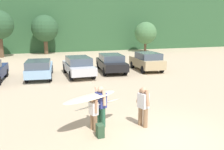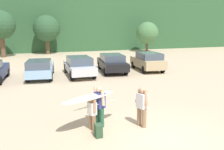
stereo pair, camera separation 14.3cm
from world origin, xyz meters
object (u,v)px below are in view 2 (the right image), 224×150
(person_adult, at_px, (100,104))
(backpack_dropped, at_px, (98,131))
(surfboard_cream, at_px, (89,97))
(person_child, at_px, (92,112))
(parked_car_black, at_px, (112,62))
(parked_car_silver, at_px, (79,65))
(parked_car_sky_blue, at_px, (40,68))
(person_companion, at_px, (142,104))
(surfboard_white, at_px, (97,104))
(parked_car_tan, at_px, (148,61))

(person_adult, height_order, backpack_dropped, person_adult)
(person_adult, xyz_separation_m, surfboard_cream, (-0.44, -0.20, 0.38))
(person_child, bearing_deg, parked_car_black, -130.47)
(parked_car_silver, xyz_separation_m, backpack_dropped, (-1.26, -10.52, -0.58))
(parked_car_sky_blue, distance_m, person_adult, 9.86)
(person_adult, xyz_separation_m, backpack_dropped, (-0.29, -0.87, -0.67))
(person_adult, height_order, person_companion, person_adult)
(parked_car_sky_blue, height_order, parked_car_silver, parked_car_silver)
(person_adult, distance_m, surfboard_white, 0.13)
(person_companion, height_order, backpack_dropped, person_companion)
(parked_car_black, distance_m, person_child, 11.50)
(parked_car_black, bearing_deg, surfboard_cream, 163.86)
(parked_car_black, bearing_deg, parked_car_sky_blue, 103.32)
(parked_car_black, bearing_deg, parked_car_silver, 110.20)
(parked_car_black, distance_m, surfboard_white, 11.04)
(parked_car_sky_blue, distance_m, surfboard_cream, 10.00)
(parked_car_sky_blue, relative_size, parked_car_silver, 1.00)
(person_child, relative_size, person_companion, 0.82)
(person_child, bearing_deg, parked_car_sky_blue, -99.48)
(parked_car_black, xyz_separation_m, person_adult, (-3.94, -10.39, 0.10))
(parked_car_sky_blue, bearing_deg, parked_car_silver, -84.05)
(parked_car_tan, height_order, surfboard_cream, parked_car_tan)
(parked_car_tan, xyz_separation_m, surfboard_cream, (-7.55, -10.16, 0.44))
(parked_car_sky_blue, xyz_separation_m, parked_car_silver, (2.91, -0.01, 0.04))
(person_adult, bearing_deg, parked_car_silver, -114.21)
(parked_car_silver, distance_m, parked_car_tan, 6.15)
(surfboard_white, distance_m, backpack_dropped, 1.17)
(parked_car_sky_blue, xyz_separation_m, backpack_dropped, (1.65, -10.53, -0.54))
(backpack_dropped, bearing_deg, parked_car_sky_blue, 98.91)
(person_adult, bearing_deg, backpack_dropped, 53.00)
(parked_car_silver, distance_m, person_child, 10.02)
(person_child, xyz_separation_m, person_companion, (1.89, -0.27, 0.16))
(parked_car_black, distance_m, backpack_dropped, 12.04)
(parked_car_sky_blue, bearing_deg, parked_car_tan, -81.96)
(parked_car_sky_blue, height_order, parked_car_black, parked_car_black)
(parked_car_silver, relative_size, person_adult, 2.99)
(person_companion, bearing_deg, parked_car_silver, -105.36)
(surfboard_white, distance_m, surfboard_cream, 0.64)
(surfboard_white, height_order, surfboard_cream, surfboard_cream)
(person_companion, bearing_deg, parked_car_sky_blue, -89.74)
(parked_car_silver, relative_size, parked_car_tan, 1.13)
(parked_car_black, relative_size, backpack_dropped, 10.73)
(surfboard_white, bearing_deg, parked_car_sky_blue, -101.61)
(person_adult, distance_m, surfboard_cream, 0.62)
(person_companion, xyz_separation_m, surfboard_white, (-1.60, 0.64, -0.03))
(parked_car_tan, height_order, person_companion, parked_car_tan)
(parked_car_sky_blue, xyz_separation_m, person_adult, (1.94, -9.67, 0.13))
(surfboard_white, bearing_deg, parked_car_black, -133.96)
(parked_car_silver, relative_size, surfboard_cream, 1.95)
(parked_car_sky_blue, bearing_deg, person_companion, -155.06)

